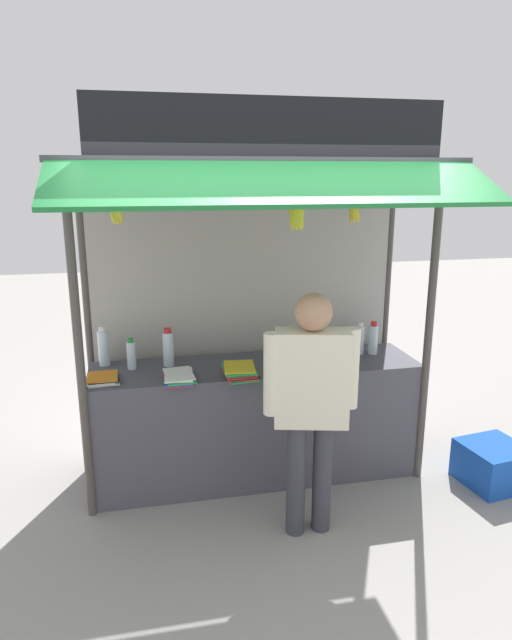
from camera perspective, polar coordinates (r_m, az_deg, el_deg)
The scene contains 17 objects.
ground_plane at distance 4.62m, azimuth 0.00°, elevation -15.39°, with size 20.00×20.00×0.00m, color gray.
stall_counter at distance 4.41m, azimuth 0.00°, elevation -10.22°, with size 2.49×0.62×0.92m, color #4C4C56.
stall_structure at distance 4.16m, azimuth -0.33°, elevation 5.77°, with size 2.69×1.48×2.77m.
water_bottle_right at distance 4.52m, azimuth 10.59°, elevation -1.95°, with size 0.07×0.07×0.26m.
water_bottle_front_left at distance 4.54m, azimuth 11.94°, elevation -1.90°, with size 0.07×0.07×0.27m.
water_bottle_far_right at distance 4.33m, azimuth -15.38°, elevation -2.70°, with size 0.09×0.09×0.30m.
water_bottle_front_right at distance 4.22m, azimuth -9.01°, elevation -2.88°, with size 0.08×0.08×0.29m.
water_bottle_left at distance 4.21m, azimuth -12.68°, elevation -3.50°, with size 0.07×0.07×0.24m.
magazine_stack_center at distance 4.04m, azimuth -15.46°, elevation -5.83°, with size 0.24×0.27×0.03m.
magazine_stack_mid_left at distance 4.30m, azimuth 6.56°, elevation -3.87°, with size 0.23×0.29×0.07m.
magazine_stack_far_left at distance 3.97m, azimuth -1.67°, elevation -5.31°, with size 0.25×0.29×0.08m.
magazine_stack_back_right at distance 3.94m, azimuth -7.92°, elevation -5.82°, with size 0.22×0.31×0.05m.
banana_bunch_leftmost at distance 3.77m, azimuth 10.07°, elevation 10.95°, with size 0.09×0.09×0.28m.
banana_bunch_inner_left at distance 3.51m, azimuth -14.14°, elevation 10.61°, with size 0.09×0.09×0.27m.
banana_bunch_inner_right at distance 3.65m, azimuth 4.21°, elevation 10.54°, with size 0.11×0.12×0.33m.
vendor_person at distance 3.54m, azimuth 5.70°, elevation -7.57°, with size 0.62×0.30×1.63m.
plastic_crate at distance 4.77m, azimuth 23.17°, elevation -13.47°, with size 0.45×0.45×0.31m, color #194CB2.
Camera 1 is at (-0.82, -3.91, 2.32)m, focal length 31.15 mm.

